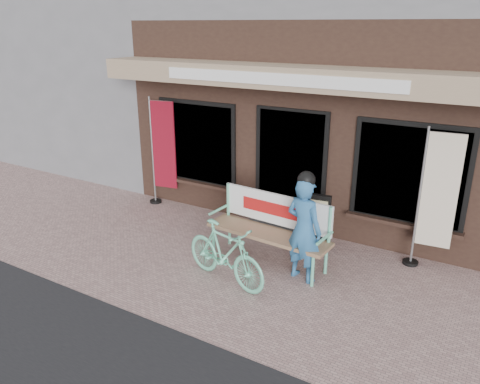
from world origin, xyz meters
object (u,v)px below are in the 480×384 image
Objects in this scene: person at (304,228)px; bicycle at (225,253)px; menu_stand at (315,221)px; bench at (271,224)px; nobori_cream at (435,199)px; nobori_red at (162,151)px.

person is 1.18m from bicycle.
menu_stand is (-0.22, 1.02, -0.32)m from person.
bench is at bearing 171.08° from person.
nobori_cream is at bearing 1.12° from menu_stand.
nobori_red is at bearing 174.25° from nobori_cream.
person is 0.76× the size of nobori_cream.
bench is 1.23× the size of person.
nobori_cream is 1.87m from menu_stand.
person reaches higher than bicycle.
bench is at bearing -29.94° from nobori_red.
bicycle is at bearing -102.85° from bench.
bicycle is at bearing -146.53° from nobori_cream.
nobori_cream is at bearing -37.99° from bicycle.
bench is at bearing -3.55° from bicycle.
nobori_red is at bearing 164.31° from bench.
nobori_red is (-2.75, 2.00, 0.69)m from bicycle.
menu_stand is at bearing 115.00° from person.
menu_stand is (0.42, 0.76, -0.15)m from bench.
person reaches higher than menu_stand.
nobori_red is 2.33× the size of menu_stand.
nobori_cream reaches higher than person.
nobori_red is at bearing 67.48° from bicycle.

